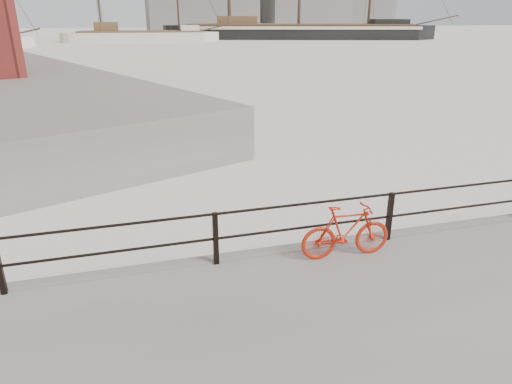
{
  "coord_description": "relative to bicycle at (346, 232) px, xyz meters",
  "views": [
    {
      "loc": [
        -4.81,
        -7.34,
        4.56
      ],
      "look_at": [
        -2.28,
        1.5,
        1.0
      ],
      "focal_mm": 32.0,
      "sensor_mm": 36.0,
      "label": 1
    }
  ],
  "objects": [
    {
      "name": "industrial_east",
      "position": [
        79.14,
        150.56,
        6.13
      ],
      "size": [
        20.0,
        16.0,
        14.0
      ],
      "primitive_type": "cube",
      "color": "gray",
      "rests_on": "ground"
    },
    {
      "name": "bicycle",
      "position": [
        0.0,
        0.0,
        0.0
      ],
      "size": [
        1.72,
        0.35,
        1.03
      ],
      "primitive_type": "imported",
      "rotation": [
        0.0,
        0.0,
        -0.05
      ],
      "color": "#B8200C",
      "rests_on": "promenade"
    },
    {
      "name": "barque_black",
      "position": [
        32.52,
        87.62,
        -0.87
      ],
      "size": [
        66.5,
        38.6,
        35.54
      ],
      "primitive_type": null,
      "rotation": [
        0.0,
        0.0,
        -0.3
      ],
      "color": "black",
      "rests_on": "ground"
    },
    {
      "name": "industrial_west",
      "position": [
        21.14,
        140.56,
        8.13
      ],
      "size": [
        32.0,
        18.0,
        18.0
      ],
      "primitive_type": "cube",
      "color": "gray",
      "rests_on": "ground"
    },
    {
      "name": "ground",
      "position": [
        1.14,
        0.56,
        -0.87
      ],
      "size": [
        400.0,
        400.0,
        0.0
      ],
      "primitive_type": "plane",
      "color": "white",
      "rests_on": "ground"
    },
    {
      "name": "guardrail",
      "position": [
        1.14,
        0.41,
        -0.02
      ],
      "size": [
        28.0,
        0.1,
        1.0
      ],
      "primitive_type": null,
      "color": "black",
      "rests_on": "promenade"
    },
    {
      "name": "schooner_mid",
      "position": [
        0.45,
        85.38,
        -0.87
      ],
      "size": [
        31.91,
        15.78,
        22.02
      ],
      "primitive_type": null,
      "rotation": [
        0.0,
        0.0,
        -0.09
      ],
      "color": "beige",
      "rests_on": "ground"
    }
  ]
}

